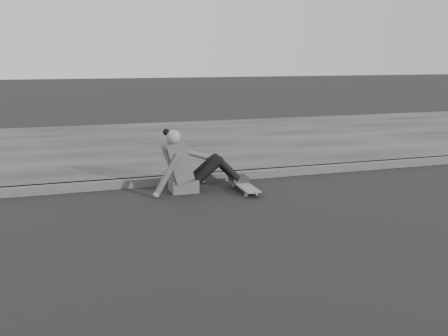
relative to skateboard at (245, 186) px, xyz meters
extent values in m
cube|color=#4D4D4D|center=(2.06, 0.70, -0.01)|extent=(24.00, 0.16, 0.12)
cube|color=#373737|center=(2.06, 3.72, -0.01)|extent=(24.00, 6.00, 0.12)
cylinder|color=gray|center=(-0.08, -0.26, -0.04)|extent=(0.03, 0.05, 0.05)
cylinder|color=gray|center=(0.07, -0.26, -0.04)|extent=(0.03, 0.05, 0.05)
cylinder|color=gray|center=(-0.08, 0.26, -0.04)|extent=(0.03, 0.05, 0.05)
cylinder|color=gray|center=(0.07, 0.26, -0.04)|extent=(0.03, 0.05, 0.05)
cube|color=#313134|center=(0.00, -0.26, -0.02)|extent=(0.16, 0.04, 0.03)
cube|color=#313134|center=(0.00, 0.26, -0.02)|extent=(0.16, 0.04, 0.03)
cube|color=slate|center=(0.00, 0.00, 0.01)|extent=(0.20, 0.78, 0.02)
cube|color=#4C4C4E|center=(-0.80, 0.25, 0.02)|extent=(0.36, 0.34, 0.18)
cube|color=#4C4C4E|center=(-0.87, 0.25, 0.36)|extent=(0.37, 0.40, 0.57)
cube|color=#4C4C4E|center=(-1.00, 0.25, 0.48)|extent=(0.14, 0.30, 0.20)
cylinder|color=gray|center=(-0.92, 0.25, 0.60)|extent=(0.09, 0.09, 0.08)
sphere|color=gray|center=(-0.93, 0.25, 0.69)|extent=(0.20, 0.20, 0.20)
sphere|color=black|center=(-1.02, 0.27, 0.76)|extent=(0.09, 0.09, 0.09)
cylinder|color=black|center=(-0.49, 0.16, 0.21)|extent=(0.43, 0.13, 0.39)
cylinder|color=black|center=(-0.49, 0.34, 0.21)|extent=(0.43, 0.13, 0.39)
cylinder|color=black|center=(-0.19, 0.16, 0.21)|extent=(0.35, 0.11, 0.36)
cylinder|color=black|center=(-0.19, 0.34, 0.21)|extent=(0.35, 0.11, 0.36)
sphere|color=black|center=(-0.32, 0.16, 0.35)|extent=(0.13, 0.13, 0.13)
sphere|color=black|center=(-0.32, 0.34, 0.35)|extent=(0.13, 0.13, 0.13)
cube|color=#2A2A2A|center=(0.00, 0.16, 0.05)|extent=(0.24, 0.08, 0.07)
cube|color=#2A2A2A|center=(0.00, 0.34, 0.05)|extent=(0.24, 0.08, 0.07)
cylinder|color=#4C4C4E|center=(-1.07, 0.04, 0.22)|extent=(0.38, 0.08, 0.58)
sphere|color=gray|center=(-1.22, 0.03, -0.03)|extent=(0.08, 0.08, 0.08)
cylinder|color=#4C4C4E|center=(-0.63, 0.41, 0.42)|extent=(0.48, 0.08, 0.21)
camera|label=1|loc=(-2.25, -6.25, 1.74)|focal=40.00mm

